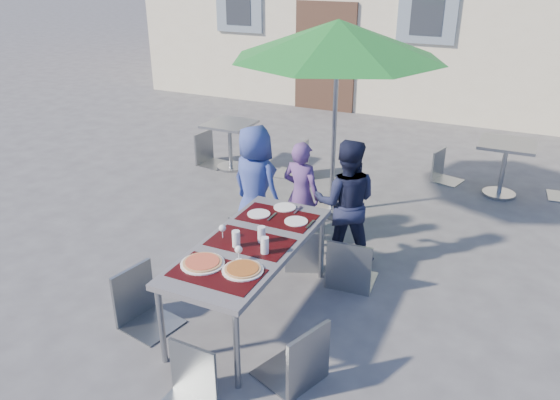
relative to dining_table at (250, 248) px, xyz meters
The scene contains 21 objects.
ground 0.77m from the dining_table, 99.66° to the right, with size 90.00×90.00×0.00m, color #48484B.
dining_table is the anchor object (origin of this frame).
pizza_near_left 0.53m from the dining_table, 109.04° to the right, with size 0.36×0.36×0.03m.
pizza_near_right 0.48m from the dining_table, 68.84° to the right, with size 0.33×0.33×0.03m.
glassware 0.16m from the dining_table, 65.38° to the right, with size 0.52×0.42×0.15m.
place_settings 0.61m from the dining_table, 89.85° to the left, with size 0.65×0.46×0.01m.
child_0 1.47m from the dining_table, 115.87° to the left, with size 0.67×0.43×1.36m, color #354793.
child_1 1.43m from the dining_table, 95.09° to the left, with size 0.45×0.29×1.23m, color #5D3C7C.
child_2 1.36m from the dining_table, 71.37° to the left, with size 0.67×0.38×1.37m, color #181C35.
chair_0 1.10m from the dining_table, 119.37° to the left, with size 0.42×0.43×0.88m.
chair_1 0.98m from the dining_table, 83.36° to the left, with size 0.51×0.51×0.88m.
chair_2 1.07m from the dining_table, 51.30° to the left, with size 0.48×0.48×1.00m.
chair_3 0.98m from the dining_table, 148.21° to the right, with size 0.52×0.51×0.99m.
chair_4 0.96m from the dining_table, 40.23° to the right, with size 0.58×0.57×1.00m.
chair_5 1.21m from the dining_table, 85.29° to the right, with size 0.41×0.41×0.90m.
patio_umbrella 2.79m from the dining_table, 92.73° to the left, with size 2.50×2.50×2.38m.
cafe_table_0 3.83m from the dining_table, 122.80° to the left, with size 0.68×0.68×0.73m.
bg_chair_l_0 4.10m from the dining_table, 127.38° to the left, with size 0.48×0.47×0.95m.
bg_chair_r_0 3.52m from the dining_table, 107.11° to the left, with size 0.46×0.45×0.98m.
cafe_table_1 4.28m from the dining_table, 65.16° to the left, with size 0.71×0.71×0.76m.
bg_chair_l_1 4.24m from the dining_table, 76.49° to the left, with size 0.46×0.46×0.84m.
Camera 1 is at (2.06, -3.32, 3.02)m, focal length 35.00 mm.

